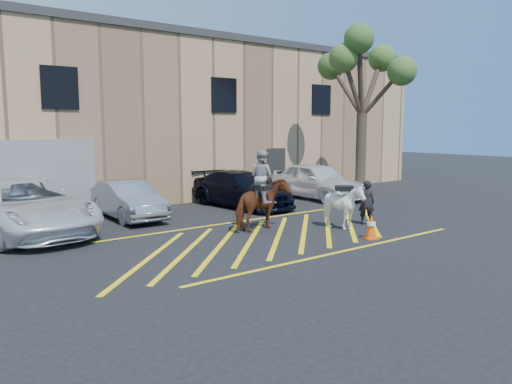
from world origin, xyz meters
TOP-DOWN VIEW (x-y plane):
  - ground at (0.00, 0.00)m, footprint 90.00×90.00m
  - car_white_pickup at (-5.93, 4.46)m, footprint 3.38×6.26m
  - car_silver_sedan at (-2.43, 5.06)m, footprint 1.49×4.07m
  - car_blue_suv at (2.32, 4.77)m, footprint 2.40×5.11m
  - car_white_suv at (6.31, 4.50)m, footprint 2.03×4.83m
  - handler at (3.41, -0.78)m, footprint 0.63×0.63m
  - warehouse at (-0.01, 11.99)m, footprint 32.42×10.20m
  - hatching_zone at (-0.00, -0.30)m, footprint 12.60×5.12m
  - mounted_bay at (0.08, 0.62)m, footprint 2.02×1.19m
  - saddled_white at (2.23, -0.85)m, footprint 1.78×1.79m
  - traffic_cone at (1.84, -2.28)m, footprint 0.50×0.50m
  - tree at (7.23, 2.78)m, footprint 3.99×4.37m

SIDE VIEW (x-z plane):
  - ground at x=0.00m, z-range 0.00..0.00m
  - hatching_zone at x=0.00m, z-range 0.00..0.01m
  - traffic_cone at x=1.84m, z-range 0.00..0.73m
  - car_silver_sedan at x=-2.43m, z-range 0.00..1.33m
  - car_blue_suv at x=2.32m, z-range 0.00..1.44m
  - handler at x=3.41m, z-range 0.00..1.48m
  - saddled_white at x=2.23m, z-range 0.01..1.48m
  - car_white_suv at x=6.31m, z-range 0.00..1.63m
  - car_white_pickup at x=-5.93m, z-range 0.00..1.67m
  - mounted_bay at x=0.08m, z-range -0.24..2.27m
  - warehouse at x=-0.01m, z-range 0.00..7.30m
  - tree at x=7.23m, z-range 2.04..9.35m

